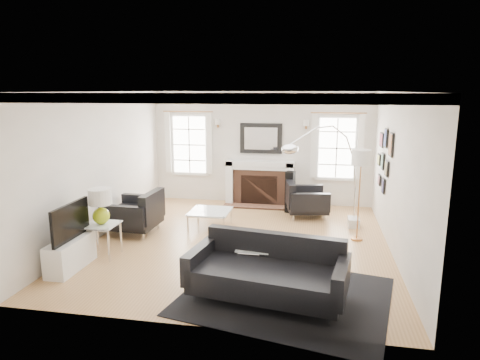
% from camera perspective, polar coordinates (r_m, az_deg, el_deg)
% --- Properties ---
extents(floor, '(6.00, 6.00, 0.00)m').
position_cam_1_polar(floor, '(8.20, -0.06, -8.27)').
color(floor, '#AB7A48').
rests_on(floor, ground).
extents(back_wall, '(5.50, 0.04, 2.80)m').
position_cam_1_polar(back_wall, '(10.76, 2.83, 4.26)').
color(back_wall, white).
rests_on(back_wall, floor).
extents(front_wall, '(5.50, 0.04, 2.80)m').
position_cam_1_polar(front_wall, '(4.99, -6.32, -4.82)').
color(front_wall, white).
rests_on(front_wall, floor).
extents(left_wall, '(0.04, 6.00, 2.80)m').
position_cam_1_polar(left_wall, '(8.75, -18.08, 1.91)').
color(left_wall, white).
rests_on(left_wall, floor).
extents(right_wall, '(0.04, 6.00, 2.80)m').
position_cam_1_polar(right_wall, '(7.82, 20.16, 0.65)').
color(right_wall, white).
rests_on(right_wall, floor).
extents(ceiling, '(5.50, 6.00, 0.02)m').
position_cam_1_polar(ceiling, '(7.70, -0.06, 11.69)').
color(ceiling, white).
rests_on(ceiling, back_wall).
extents(crown_molding, '(5.50, 6.00, 0.12)m').
position_cam_1_polar(crown_molding, '(7.70, -0.06, 11.24)').
color(crown_molding, white).
rests_on(crown_molding, back_wall).
extents(fireplace, '(1.70, 0.69, 1.11)m').
position_cam_1_polar(fireplace, '(10.70, 2.64, -0.44)').
color(fireplace, white).
rests_on(fireplace, floor).
extents(mantel_mirror, '(1.05, 0.07, 0.75)m').
position_cam_1_polar(mantel_mirror, '(10.68, 2.81, 5.56)').
color(mantel_mirror, black).
rests_on(mantel_mirror, back_wall).
extents(window_left, '(1.24, 0.15, 1.62)m').
position_cam_1_polar(window_left, '(11.09, -6.75, 4.73)').
color(window_left, white).
rests_on(window_left, back_wall).
extents(window_right, '(1.24, 0.15, 1.62)m').
position_cam_1_polar(window_right, '(10.62, 12.77, 4.20)').
color(window_right, white).
rests_on(window_right, back_wall).
extents(gallery_wall, '(0.04, 1.73, 1.29)m').
position_cam_1_polar(gallery_wall, '(9.06, 18.68, 3.06)').
color(gallery_wall, black).
rests_on(gallery_wall, right_wall).
extents(tv_unit, '(0.35, 1.00, 1.09)m').
position_cam_1_polar(tv_unit, '(7.44, -21.66, -8.60)').
color(tv_unit, white).
rests_on(tv_unit, floor).
extents(area_rug, '(3.16, 2.81, 0.01)m').
position_cam_1_polar(area_rug, '(6.23, 6.11, -15.10)').
color(area_rug, black).
rests_on(area_rug, floor).
extents(sofa, '(2.26, 1.30, 0.70)m').
position_cam_1_polar(sofa, '(6.01, 3.79, -12.20)').
color(sofa, black).
rests_on(sofa, floor).
extents(armchair_left, '(0.99, 1.09, 0.71)m').
position_cam_1_polar(armchair_left, '(8.84, -13.60, -4.40)').
color(armchair_left, black).
rests_on(armchair_left, floor).
extents(armchair_right, '(1.05, 1.13, 0.67)m').
position_cam_1_polar(armchair_right, '(9.83, 8.54, -2.69)').
color(armchair_right, black).
rests_on(armchair_right, floor).
extents(coffee_table, '(0.83, 0.83, 0.37)m').
position_cam_1_polar(coffee_table, '(8.96, -4.00, -4.29)').
color(coffee_table, silver).
rests_on(coffee_table, floor).
extents(side_table_left, '(0.53, 0.53, 0.58)m').
position_cam_1_polar(side_table_left, '(7.76, -17.90, -6.36)').
color(side_table_left, silver).
rests_on(side_table_left, floor).
extents(nesting_table, '(0.49, 0.41, 0.54)m').
position_cam_1_polar(nesting_table, '(6.46, 1.81, -9.94)').
color(nesting_table, silver).
rests_on(nesting_table, floor).
extents(gourd_lamp, '(0.39, 0.39, 0.62)m').
position_cam_1_polar(gourd_lamp, '(7.63, -18.12, -3.04)').
color(gourd_lamp, '#A3BC17').
rests_on(gourd_lamp, side_table_left).
extents(orange_vase, '(0.10, 0.10, 0.16)m').
position_cam_1_polar(orange_vase, '(6.39, 1.83, -8.21)').
color(orange_vase, '#C96519').
rests_on(orange_vase, nesting_table).
extents(arc_floor_lamp, '(1.58, 1.46, 2.24)m').
position_cam_1_polar(arc_floor_lamp, '(8.53, 11.20, 0.74)').
color(arc_floor_lamp, silver).
rests_on(arc_floor_lamp, floor).
extents(stick_floor_lamp, '(0.35, 0.35, 1.75)m').
position_cam_1_polar(stick_floor_lamp, '(8.25, 15.85, 2.29)').
color(stick_floor_lamp, '#A46B39').
rests_on(stick_floor_lamp, floor).
extents(speaker_tower, '(0.24, 0.24, 0.98)m').
position_cam_1_polar(speaker_tower, '(10.08, 6.69, -1.60)').
color(speaker_tower, black).
rests_on(speaker_tower, floor).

